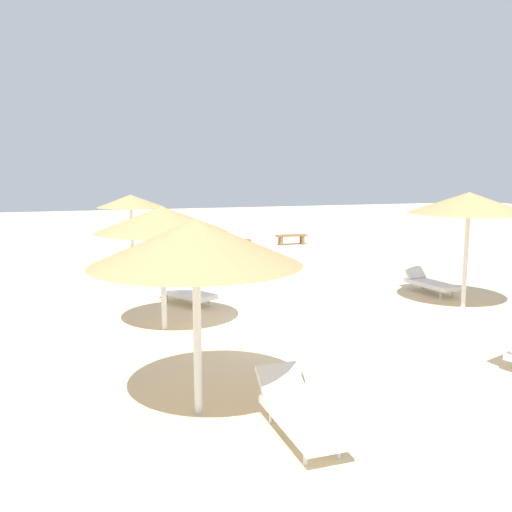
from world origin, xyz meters
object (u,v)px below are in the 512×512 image
parasol_2 (196,243)px  lounger_0 (168,247)px  parasol_1 (469,203)px  bench_0 (291,238)px  parasol_4 (162,220)px  parasol_0 (131,201)px  lounger_1 (429,282)px  bench_1 (234,243)px  lounger_4 (184,292)px  lounger_2 (299,412)px  lounger_5 (162,257)px

parasol_2 → lounger_0: bearing=82.0°
parasol_1 → bench_0: parasol_1 is taller
parasol_2 → parasol_4: 4.48m
parasol_2 → parasol_4: (0.22, 4.47, -0.06)m
parasol_0 → parasol_2: size_ratio=0.87×
parasol_0 → lounger_1: bearing=-46.9°
parasol_0 → parasol_4: parasol_4 is taller
parasol_2 → bench_1: parasol_2 is taller
lounger_4 → parasol_1: bearing=-21.6°
parasol_0 → bench_1: size_ratio=1.70×
parasol_2 → lounger_2: (1.13, -1.10, -2.21)m
lounger_2 → lounger_5: bearing=88.5°
parasol_0 → lounger_5: parasol_0 is taller
parasol_1 → lounger_2: parasol_1 is taller
lounger_0 → lounger_2: size_ratio=1.02×
parasol_2 → lounger_5: (1.48, 12.83, -2.20)m
parasol_0 → lounger_4: bearing=-85.2°
parasol_2 → lounger_2: parasol_2 is taller
parasol_0 → parasol_1: (7.43, -9.84, 0.34)m
parasol_0 → parasol_1: parasol_1 is taller
lounger_5 → bench_0: 7.90m
parasol_0 → lounger_1: parasol_0 is taller
lounger_5 → bench_1: 4.72m
parasol_1 → bench_1: bearing=103.3°
parasol_4 → parasol_2: bearing=-92.9°
lounger_1 → lounger_0: bearing=121.5°
lounger_4 → bench_0: bearing=54.4°
lounger_4 → parasol_0: bearing=94.8°
parasol_0 → lounger_0: bearing=43.9°
lounger_2 → bench_0: size_ratio=1.25×
parasol_2 → parasol_4: size_ratio=1.04×
parasol_0 → parasol_1: size_ratio=0.87×
parasol_1 → lounger_0: parasol_1 is taller
parasol_1 → lounger_5: bearing=126.3°
parasol_2 → bench_0: parasol_2 is taller
lounger_1 → lounger_4: (-7.00, 0.98, -0.01)m
parasol_4 → lounger_1: (7.89, 1.30, -2.14)m
parasol_1 → bench_1: 12.31m
parasol_1 → lounger_4: size_ratio=1.53×
parasol_4 → bench_0: (8.08, 12.33, -2.12)m
lounger_5 → bench_1: (3.67, 2.97, 0.02)m
parasol_4 → lounger_1: size_ratio=1.51×
lounger_1 → lounger_2: 9.80m
lounger_4 → bench_0: size_ratio=1.30×
parasol_1 → lounger_2: size_ratio=1.59×
parasol_1 → lounger_0: bearing=116.8°
lounger_0 → lounger_4: (-1.05, -8.73, -0.01)m
bench_0 → bench_1: bearing=-162.4°
parasol_0 → lounger_0: parasol_0 is taller
bench_0 → bench_1: (-3.15, -1.00, 0.00)m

